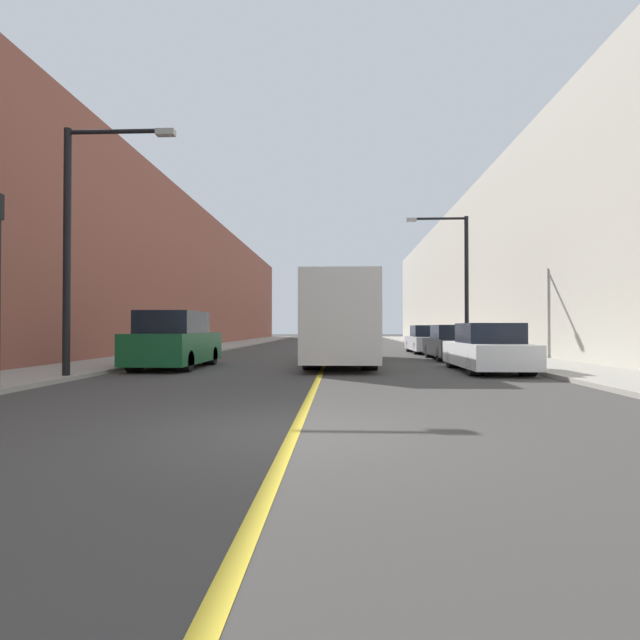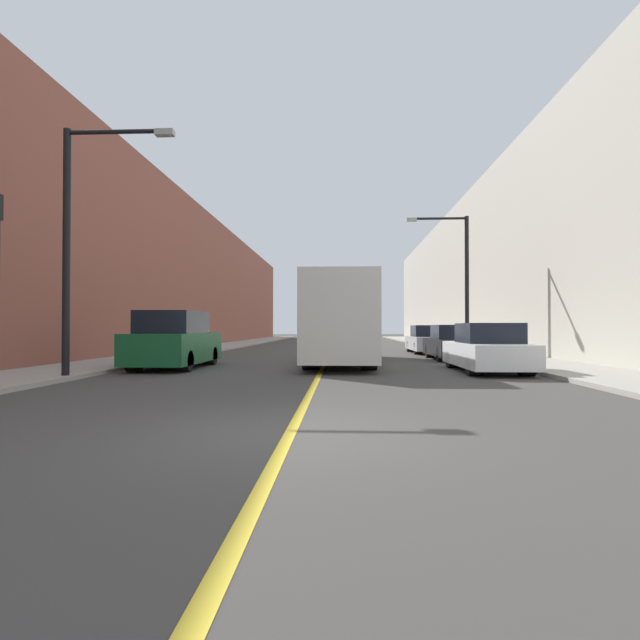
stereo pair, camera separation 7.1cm
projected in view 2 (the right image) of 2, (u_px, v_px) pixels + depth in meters
ground_plane at (290, 433)px, 6.62m from camera, size 200.00×200.00×0.00m
sidewalk_left at (226, 346)px, 36.95m from camera, size 3.09×72.00×0.12m
sidewalk_right at (443, 346)px, 36.22m from camera, size 3.09×72.00×0.12m
building_row_left at (179, 278)px, 37.19m from camera, size 4.00×72.00×10.22m
building_row_right at (492, 271)px, 36.14m from camera, size 4.00×72.00×11.07m
road_center_line at (333, 347)px, 36.58m from camera, size 0.16×72.00×0.01m
bus at (340, 320)px, 19.84m from camera, size 2.47×10.62×3.19m
parked_suv_left at (175, 342)px, 17.29m from camera, size 2.05×4.90×1.96m
car_right_near at (487, 350)px, 15.76m from camera, size 1.89×4.50×1.54m
car_right_mid at (452, 344)px, 21.76m from camera, size 1.78×4.56×1.52m
car_right_far at (427, 341)px, 27.34m from camera, size 1.80×4.71×1.53m
street_lamp_left at (78, 230)px, 13.42m from camera, size 3.03×0.24×6.66m
street_lamp_right at (460, 273)px, 24.33m from camera, size 3.03×0.24×6.73m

